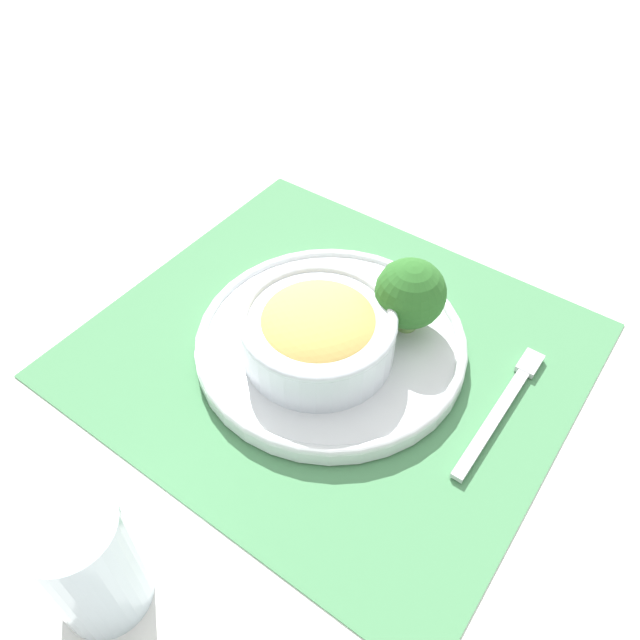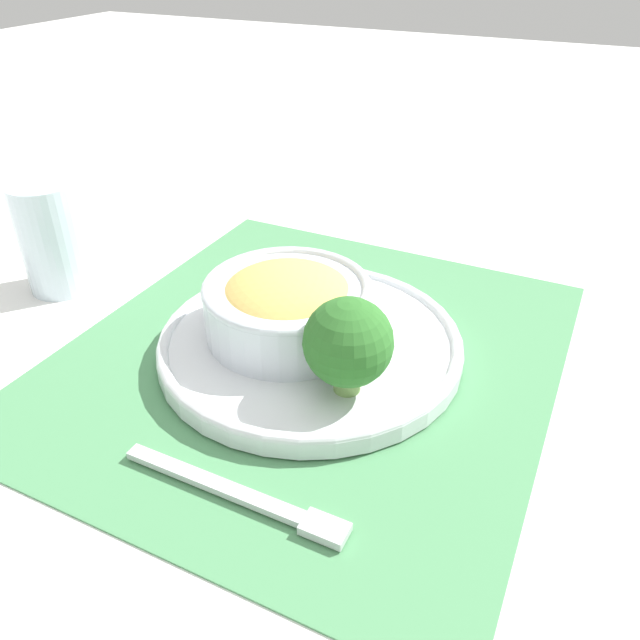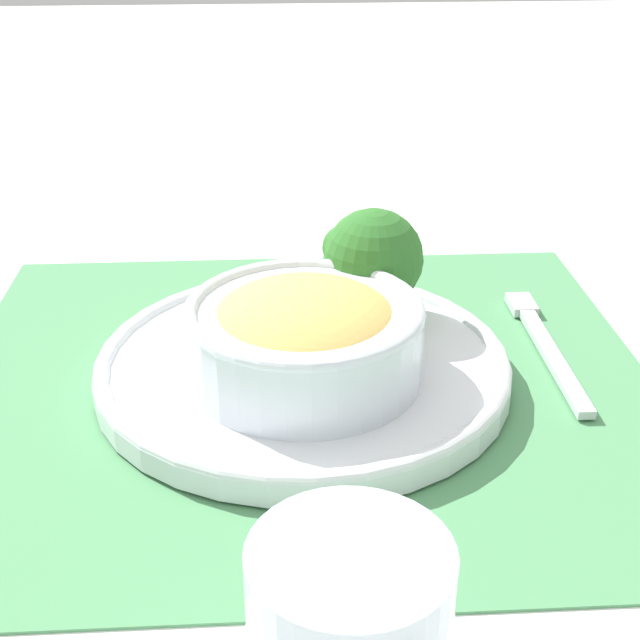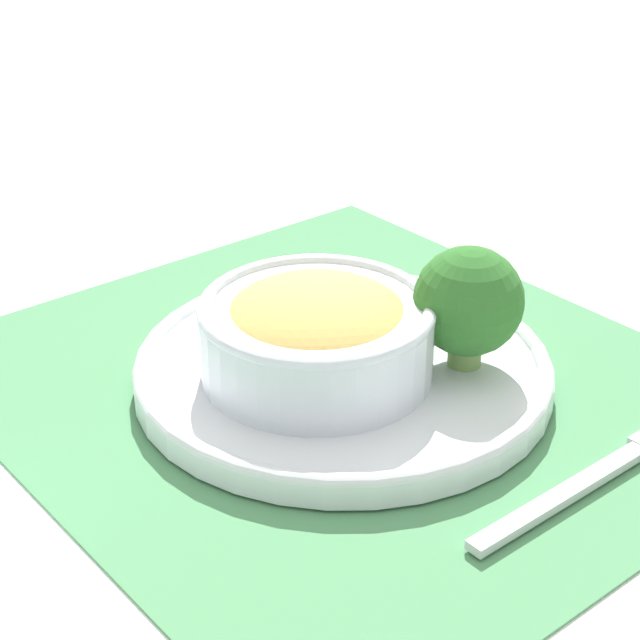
# 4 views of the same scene
# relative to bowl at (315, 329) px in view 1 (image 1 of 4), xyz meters

# --- Properties ---
(ground_plane) EXTENTS (4.00, 4.00, 0.00)m
(ground_plane) POSITION_rel_bowl_xyz_m (0.00, 0.02, -0.05)
(ground_plane) COLOR white
(placemat) EXTENTS (0.50, 0.45, 0.00)m
(placemat) POSITION_rel_bowl_xyz_m (0.00, 0.02, -0.05)
(placemat) COLOR #4C8C59
(placemat) RESTS_ON ground_plane
(plate) EXTENTS (0.29, 0.29, 0.02)m
(plate) POSITION_rel_bowl_xyz_m (0.00, 0.02, -0.04)
(plate) COLOR silver
(plate) RESTS_ON placemat
(bowl) EXTENTS (0.16, 0.16, 0.06)m
(bowl) POSITION_rel_bowl_xyz_m (0.00, 0.00, 0.00)
(bowl) COLOR silver
(bowl) RESTS_ON plate
(broccoli_floret) EXTENTS (0.07, 0.07, 0.09)m
(broccoli_floret) POSITION_rel_bowl_xyz_m (0.06, 0.09, 0.02)
(broccoli_floret) COLOR #759E51
(broccoli_floret) RESTS_ON plate
(carrot_slice_near) EXTENTS (0.04, 0.04, 0.01)m
(carrot_slice_near) POSITION_rel_bowl_xyz_m (-0.02, 0.06, -0.03)
(carrot_slice_near) COLOR orange
(carrot_slice_near) RESTS_ON plate
(carrot_slice_middle) EXTENTS (0.04, 0.04, 0.01)m
(carrot_slice_middle) POSITION_rel_bowl_xyz_m (-0.03, 0.06, -0.03)
(carrot_slice_middle) COLOR orange
(carrot_slice_middle) RESTS_ON plate
(water_glass) EXTENTS (0.07, 0.07, 0.12)m
(water_glass) POSITION_rel_bowl_xyz_m (0.00, -0.29, 0.00)
(water_glass) COLOR silver
(water_glass) RESTS_ON ground_plane
(fork) EXTENTS (0.02, 0.18, 0.01)m
(fork) POSITION_rel_bowl_xyz_m (0.19, 0.07, -0.05)
(fork) COLOR silver
(fork) RESTS_ON placemat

